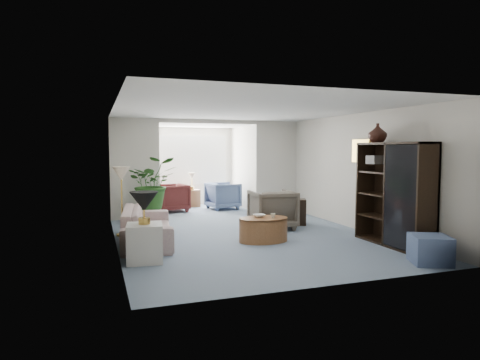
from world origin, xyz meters
name	(u,v)px	position (x,y,z in m)	size (l,w,h in m)	color
floor	(250,238)	(0.00, 0.00, 0.00)	(6.00, 6.00, 0.00)	#7E92A7
sunroom_floor	(200,209)	(0.00, 4.10, 0.00)	(2.60, 2.60, 0.00)	#7E92A7
back_pier_left	(135,169)	(-1.90, 3.00, 1.25)	(1.20, 0.12, 2.50)	silver
back_pier_right	(277,167)	(1.90, 3.00, 1.25)	(1.20, 0.12, 2.50)	silver
back_header	(210,121)	(0.00, 3.00, 2.45)	(2.60, 0.12, 0.10)	silver
window_pane	(192,160)	(0.00, 5.18, 1.40)	(2.20, 0.02, 1.50)	white
window_blinds	(192,160)	(0.00, 5.15, 1.40)	(2.20, 0.02, 1.50)	white
framed_picture	(362,151)	(2.46, -0.10, 1.70)	(0.04, 0.50, 0.40)	#AEA38B
sofa	(147,225)	(-1.94, 0.29, 0.32)	(2.22, 0.87, 0.65)	beige
end_table	(145,243)	(-2.14, -1.06, 0.29)	(0.54, 0.54, 0.59)	beige
table_lamp	(144,202)	(-2.14, -1.06, 0.94)	(0.44, 0.44, 0.30)	black
floor_lamp	(121,174)	(-2.34, 1.07, 1.25)	(0.36, 0.36, 0.28)	beige
coffee_table	(263,230)	(0.14, -0.34, 0.23)	(0.95, 0.95, 0.45)	brown
coffee_bowl	(259,216)	(0.09, -0.24, 0.48)	(0.22, 0.22, 0.05)	white
coffee_cup	(273,216)	(0.29, -0.44, 0.49)	(0.09, 0.09, 0.09)	beige
wingback_chair	(272,209)	(0.81, 0.77, 0.42)	(0.91, 0.93, 0.85)	#61574C
side_table_dark	(295,212)	(1.51, 1.07, 0.29)	(0.49, 0.39, 0.59)	black
entertainment_cabinet	(394,194)	(2.23, -1.41, 0.93)	(0.45, 1.68, 1.86)	black
cabinet_urn	(378,133)	(2.23, -0.91, 2.04)	(0.35, 0.35, 0.36)	black
ottoman	(430,250)	(1.96, -2.59, 0.22)	(0.54, 0.54, 0.43)	slate
plant_pot	(153,216)	(-1.56, 2.42, 0.16)	(0.40, 0.40, 0.32)	brown
house_plant	(152,183)	(-1.56, 2.42, 0.94)	(1.12, 0.97, 1.24)	#23501B
sunroom_chair_blue	(223,196)	(0.66, 3.99, 0.39)	(0.83, 0.85, 0.77)	slate
sunroom_chair_maroon	(171,198)	(-0.84, 3.99, 0.39)	(0.82, 0.85, 0.77)	#521F1C
sunroom_table	(192,198)	(-0.09, 4.74, 0.26)	(0.42, 0.33, 0.52)	brown
shelf_clutter	(398,178)	(2.18, -1.58, 1.24)	(0.30, 1.24, 1.06)	#514F4C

